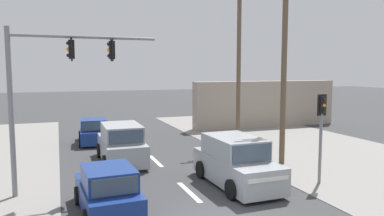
{
  "coord_description": "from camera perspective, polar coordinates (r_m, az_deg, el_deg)",
  "views": [
    {
      "loc": [
        -4.46,
        -9.7,
        4.54
      ],
      "look_at": [
        0.48,
        4.0,
        3.02
      ],
      "focal_mm": 35.0,
      "sensor_mm": 36.0,
      "label": 1
    }
  ],
  "objects": [
    {
      "name": "shopfront_wall_far",
      "position": [
        30.12,
        11.18,
        0.62
      ],
      "size": [
        12.0,
        1.0,
        3.6
      ],
      "primitive_type": "cube",
      "color": "#A39384",
      "rests_on": "ground"
    },
    {
      "name": "utility_pole_midground_right",
      "position": [
        18.16,
        13.89,
        8.05
      ],
      "size": [
        1.8,
        0.26,
        10.03
      ],
      "color": "brown",
      "rests_on": "ground"
    },
    {
      "name": "pedestal_signal_right_kerb",
      "position": [
        15.54,
        19.11,
        -2.22
      ],
      "size": [
        0.44,
        0.3,
        3.56
      ],
      "color": "slate",
      "rests_on": "ground"
    },
    {
      "name": "hatchback_crossing_left",
      "position": [
        23.81,
        -14.76,
        -3.52
      ],
      "size": [
        1.93,
        3.71,
        1.53
      ],
      "color": "navy",
      "rests_on": "ground"
    },
    {
      "name": "traffic_signal_mast",
      "position": [
        14.35,
        -20.88,
        4.0
      ],
      "size": [
        5.29,
        0.5,
        6.0
      ],
      "color": "slate",
      "rests_on": "ground"
    },
    {
      "name": "lane_dash_far",
      "position": [
        18.81,
        -5.55,
        -8.02
      ],
      "size": [
        0.2,
        2.4,
        0.01
      ],
      "primitive_type": "cube",
      "color": "silver",
      "rests_on": "ground"
    },
    {
      "name": "suv_kerbside_parked",
      "position": [
        18.58,
        -10.7,
        -5.5
      ],
      "size": [
        2.09,
        4.56,
        1.9
      ],
      "color": "#A3A8AD",
      "rests_on": "ground"
    },
    {
      "name": "hatchback_oncoming_near",
      "position": [
        12.35,
        -12.71,
        -12.29
      ],
      "size": [
        1.94,
        3.72,
        1.53
      ],
      "color": "navy",
      "rests_on": "ground"
    },
    {
      "name": "utility_pole_background_right",
      "position": [
        23.43,
        7.16,
        8.57
      ],
      "size": [
        1.8,
        0.26,
        10.76
      ],
      "color": "brown",
      "rests_on": "ground"
    },
    {
      "name": "lane_dash_mid",
      "position": [
        14.21,
        -0.45,
        -12.66
      ],
      "size": [
        0.2,
        2.4,
        0.01
      ],
      "primitive_type": "cube",
      "color": "silver",
      "rests_on": "ground"
    },
    {
      "name": "suv_oncoming_mid",
      "position": [
        14.9,
        6.7,
        -8.28
      ],
      "size": [
        2.15,
        4.58,
        1.9
      ],
      "color": "#A3A8AD",
      "rests_on": "ground"
    }
  ]
}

